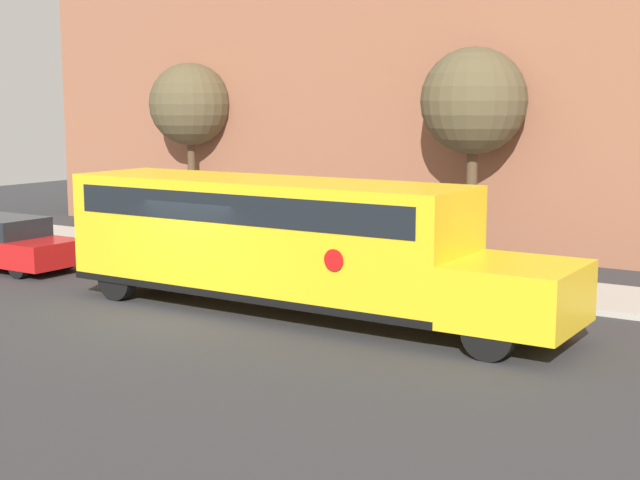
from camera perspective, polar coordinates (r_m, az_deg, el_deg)
name	(u,v)px	position (r m, az deg, el deg)	size (l,w,h in m)	color
ground_plane	(182,316)	(20.00, -8.84, -4.84)	(60.00, 60.00, 0.00)	#333335
sidewalk_strip	(336,268)	(25.10, 1.03, -1.79)	(44.00, 3.00, 0.15)	#B2ADA3
building_backdrop	(439,53)	(30.45, 7.64, 11.79)	(32.00, 4.00, 12.65)	#935B42
school_bus	(283,237)	(19.81, -2.41, 0.17)	(11.92, 2.57, 2.98)	yellow
parked_car	(4,243)	(26.91, -19.57, -0.17)	(4.64, 1.86, 1.47)	red
tree_near_sidewalk	(474,102)	(26.64, 9.81, 8.69)	(3.13, 3.13, 6.30)	brown
tree_far_sidewalk	(190,105)	(33.01, -8.30, 8.54)	(2.97, 2.97, 6.13)	brown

